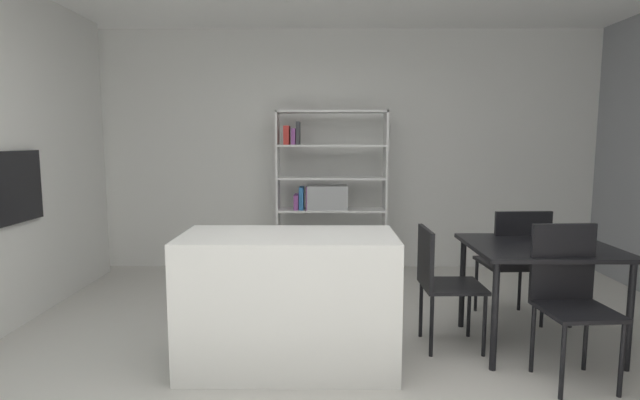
{
  "coord_description": "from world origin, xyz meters",
  "views": [
    {
      "loc": [
        -0.03,
        -2.76,
        1.5
      ],
      "look_at": [
        -0.06,
        0.73,
        1.07
      ],
      "focal_mm": 27.68,
      "sensor_mm": 36.0,
      "label": 1
    }
  ],
  "objects_px": {
    "open_bookshelf": "(325,197)",
    "dining_chair_far": "(515,256)",
    "kitchen_island": "(289,300)",
    "dining_chair_island_side": "(440,276)",
    "dining_table": "(539,256)",
    "built_in_oven": "(18,186)",
    "dining_chair_near": "(569,289)"
  },
  "relations": [
    {
      "from": "dining_table",
      "to": "dining_chair_near",
      "type": "height_order",
      "value": "dining_chair_near"
    },
    {
      "from": "built_in_oven",
      "to": "dining_chair_near",
      "type": "xyz_separation_m",
      "value": [
        3.96,
        -0.87,
        -0.56
      ]
    },
    {
      "from": "built_in_oven",
      "to": "dining_table",
      "type": "xyz_separation_m",
      "value": [
        3.97,
        -0.41,
        -0.46
      ]
    },
    {
      "from": "open_bookshelf",
      "to": "dining_chair_far",
      "type": "relative_size",
      "value": 1.91
    },
    {
      "from": "dining_table",
      "to": "dining_chair_near",
      "type": "distance_m",
      "value": 0.47
    },
    {
      "from": "dining_chair_far",
      "to": "dining_table",
      "type": "bearing_deg",
      "value": 85.48
    },
    {
      "from": "dining_chair_far",
      "to": "open_bookshelf",
      "type": "bearing_deg",
      "value": -47.31
    },
    {
      "from": "dining_chair_far",
      "to": "dining_chair_near",
      "type": "height_order",
      "value": "dining_chair_near"
    },
    {
      "from": "built_in_oven",
      "to": "dining_chair_near",
      "type": "height_order",
      "value": "built_in_oven"
    },
    {
      "from": "open_bookshelf",
      "to": "dining_chair_far",
      "type": "bearing_deg",
      "value": -43.63
    },
    {
      "from": "dining_chair_island_side",
      "to": "dining_chair_near",
      "type": "xyz_separation_m",
      "value": [
        0.7,
        -0.46,
        0.05
      ]
    },
    {
      "from": "kitchen_island",
      "to": "open_bookshelf",
      "type": "relative_size",
      "value": 0.77
    },
    {
      "from": "built_in_oven",
      "to": "dining_table",
      "type": "relative_size",
      "value": 0.59
    },
    {
      "from": "kitchen_island",
      "to": "dining_chair_island_side",
      "type": "relative_size",
      "value": 1.6
    },
    {
      "from": "open_bookshelf",
      "to": "dining_chair_island_side",
      "type": "distance_m",
      "value": 2.12
    },
    {
      "from": "open_bookshelf",
      "to": "dining_chair_far",
      "type": "xyz_separation_m",
      "value": [
        1.54,
        -1.47,
        -0.3
      ]
    },
    {
      "from": "dining_chair_island_side",
      "to": "dining_chair_far",
      "type": "bearing_deg",
      "value": -58.51
    },
    {
      "from": "kitchen_island",
      "to": "dining_chair_island_side",
      "type": "bearing_deg",
      "value": 16.23
    },
    {
      "from": "built_in_oven",
      "to": "dining_chair_island_side",
      "type": "xyz_separation_m",
      "value": [
        3.26,
        -0.41,
        -0.61
      ]
    },
    {
      "from": "open_bookshelf",
      "to": "dining_table",
      "type": "height_order",
      "value": "open_bookshelf"
    },
    {
      "from": "dining_chair_island_side",
      "to": "dining_chair_near",
      "type": "relative_size",
      "value": 0.9
    },
    {
      "from": "built_in_oven",
      "to": "dining_chair_far",
      "type": "xyz_separation_m",
      "value": [
        3.97,
        0.04,
        -0.57
      ]
    },
    {
      "from": "kitchen_island",
      "to": "dining_chair_island_side",
      "type": "height_order",
      "value": "kitchen_island"
    },
    {
      "from": "kitchen_island",
      "to": "built_in_oven",
      "type": "bearing_deg",
      "value": 161.8
    },
    {
      "from": "dining_chair_far",
      "to": "dining_chair_near",
      "type": "xyz_separation_m",
      "value": [
        -0.01,
        -0.91,
        0.01
      ]
    },
    {
      "from": "built_in_oven",
      "to": "kitchen_island",
      "type": "distance_m",
      "value": 2.41
    },
    {
      "from": "kitchen_island",
      "to": "open_bookshelf",
      "type": "height_order",
      "value": "open_bookshelf"
    },
    {
      "from": "built_in_oven",
      "to": "open_bookshelf",
      "type": "xyz_separation_m",
      "value": [
        2.43,
        1.51,
        -0.26
      ]
    },
    {
      "from": "built_in_oven",
      "to": "open_bookshelf",
      "type": "height_order",
      "value": "open_bookshelf"
    },
    {
      "from": "built_in_oven",
      "to": "dining_chair_near",
      "type": "bearing_deg",
      "value": -12.39
    },
    {
      "from": "built_in_oven",
      "to": "open_bookshelf",
      "type": "relative_size",
      "value": 0.32
    },
    {
      "from": "dining_table",
      "to": "dining_chair_near",
      "type": "relative_size",
      "value": 1.02
    }
  ]
}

